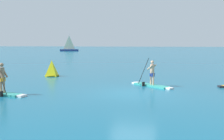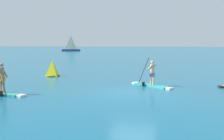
% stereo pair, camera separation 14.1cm
% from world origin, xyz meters
% --- Properties ---
extents(ground, '(440.00, 440.00, 0.00)m').
position_xyz_m(ground, '(0.00, 0.00, 0.00)').
color(ground, '#145B7A').
extents(paddleboarder_near_left, '(3.22, 1.20, 1.92)m').
position_xyz_m(paddleboarder_near_left, '(-6.84, -2.09, 0.36)').
color(paddleboarder_near_left, teal).
rests_on(paddleboarder_near_left, ground).
extents(paddleboarder_mid_center, '(2.86, 2.43, 1.89)m').
position_xyz_m(paddleboarder_mid_center, '(0.77, 2.71, 0.35)').
color(paddleboarder_mid_center, teal).
rests_on(paddleboarder_mid_center, ground).
extents(race_marker_buoy, '(1.34, 1.34, 1.36)m').
position_xyz_m(race_marker_buoy, '(-7.86, 6.17, 0.61)').
color(race_marker_buoy, yellow).
rests_on(race_marker_buoy, ground).
extents(sailboat_left_horizon, '(6.59, 3.05, 6.23)m').
position_xyz_m(sailboat_left_horizon, '(-34.55, 76.00, 0.74)').
color(sailboat_left_horizon, navy).
rests_on(sailboat_left_horizon, ground).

